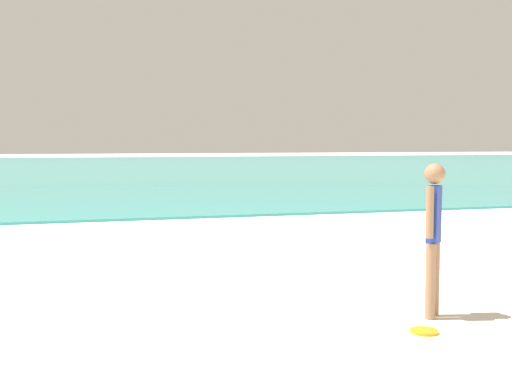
{
  "coord_description": "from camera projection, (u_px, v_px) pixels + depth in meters",
  "views": [
    {
      "loc": [
        -2.1,
        1.16,
        1.77
      ],
      "look_at": [
        0.41,
        9.84,
        1.06
      ],
      "focal_mm": 44.75,
      "sensor_mm": 36.0,
      "label": 1
    }
  ],
  "objects": [
    {
      "name": "person_standing",
      "position": [
        434.0,
        231.0,
        6.37
      ],
      "size": [
        0.29,
        0.27,
        1.56
      ],
      "rotation": [
        0.0,
        0.0,
        0.74
      ],
      "color": "#936B4C",
      "rests_on": "ground"
    },
    {
      "name": "water",
      "position": [
        104.0,
        168.0,
        43.28
      ],
      "size": [
        160.0,
        60.0,
        0.06
      ],
      "primitive_type": "cube",
      "color": "teal",
      "rests_on": "ground"
    },
    {
      "name": "frisbee",
      "position": [
        424.0,
        331.0,
        5.93
      ],
      "size": [
        0.26,
        0.26,
        0.03
      ],
      "primitive_type": "cylinder",
      "color": "orange",
      "rests_on": "ground"
    }
  ]
}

